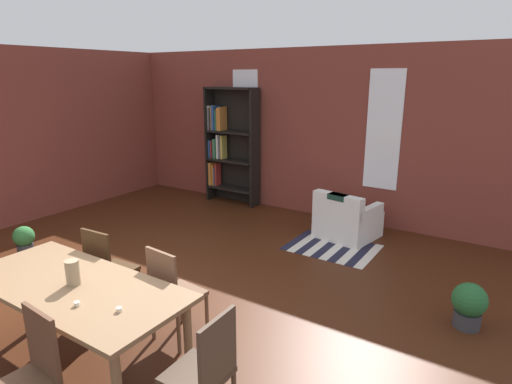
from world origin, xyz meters
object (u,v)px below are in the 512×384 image
dining_chair_head_right (205,371)px  armchair_white (346,220)px  dining_table (74,292)px  dining_chair_near_right (29,377)px  dining_chair_far_right (173,292)px  bookshelf_tall (228,144)px  dining_chair_far_left (107,268)px  potted_plant_by_shelf (24,240)px  potted_plant_corner (469,304)px  vase_on_table (73,272)px

dining_chair_head_right → armchair_white: (-0.58, 4.09, -0.23)m
dining_table → armchair_white: bearing=78.6°
dining_chair_near_right → dining_chair_far_right: 1.36m
dining_chair_head_right → dining_chair_far_right: (-0.95, 0.68, 0.00)m
dining_chair_head_right → bookshelf_tall: bookshelf_tall is taller
dining_chair_far_left → dining_chair_head_right: bearing=-19.9°
dining_table → dining_chair_head_right: dining_chair_head_right is taller
armchair_white → potted_plant_by_shelf: armchair_white is taller
dining_chair_far_left → potted_plant_corner: size_ratio=2.03×
bookshelf_tall → vase_on_table: bearing=-68.0°
dining_table → dining_chair_far_left: dining_chair_far_left is taller
dining_chair_far_left → armchair_white: 3.65m
dining_chair_head_right → armchair_white: dining_chair_head_right is taller
potted_plant_corner → dining_chair_head_right: bearing=-118.9°
dining_chair_head_right → dining_chair_far_right: same height
dining_table → armchair_white: 4.19m
armchair_white → dining_chair_far_right: bearing=-96.1°
dining_chair_far_left → dining_chair_near_right: same height
potted_plant_by_shelf → potted_plant_corner: 5.61m
dining_table → armchair_white: (0.83, 4.09, -0.40)m
dining_chair_near_right → dining_chair_far_right: (-0.01, 1.36, 0.00)m
vase_on_table → armchair_white: (0.81, 4.09, -0.59)m
dining_table → potted_plant_corner: bearing=41.5°
vase_on_table → dining_chair_head_right: bearing=0.1°
potted_plant_by_shelf → potted_plant_corner: (5.43, 1.43, 0.02)m
dining_chair_near_right → dining_chair_far_right: bearing=90.5°
dining_chair_head_right → dining_chair_near_right: same height
vase_on_table → dining_chair_far_right: vase_on_table is taller
dining_chair_near_right → potted_plant_corner: bearing=53.8°
vase_on_table → dining_chair_far_right: size_ratio=0.22×
dining_chair_head_right → armchair_white: size_ratio=1.03×
potted_plant_by_shelf → vase_on_table: bearing=-20.5°
dining_chair_head_right → vase_on_table: bearing=-179.9°
dining_chair_head_right → dining_chair_near_right: (-0.94, -0.68, 0.00)m
potted_plant_by_shelf → potted_plant_corner: size_ratio=0.90×
dining_table → bookshelf_tall: (-1.88, 4.69, 0.47)m
dining_chair_head_right → potted_plant_by_shelf: 4.21m
dining_chair_head_right → potted_plant_corner: bearing=61.1°
dining_chair_head_right → potted_plant_corner: (1.34, 2.43, -0.26)m
dining_table → dining_chair_far_right: (0.46, 0.68, -0.17)m
dining_chair_far_left → bookshelf_tall: bookshelf_tall is taller
vase_on_table → bookshelf_tall: bookshelf_tall is taller
dining_chair_far_right → armchair_white: bearing=83.9°
dining_chair_far_right → potted_plant_corner: size_ratio=2.03×
vase_on_table → dining_table: bearing=180.0°
dining_chair_head_right → armchair_white: 4.13m
dining_table → bookshelf_tall: size_ratio=0.93×
armchair_white → potted_plant_corner: (1.92, -1.65, -0.03)m
armchair_white → dining_chair_near_right: bearing=-94.3°
dining_chair_near_right → potted_plant_by_shelf: bearing=151.9°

